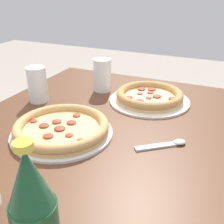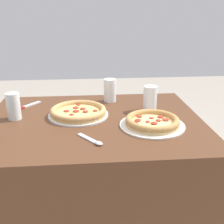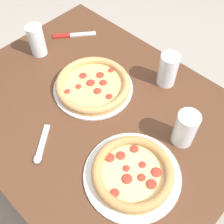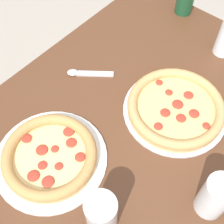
# 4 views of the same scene
# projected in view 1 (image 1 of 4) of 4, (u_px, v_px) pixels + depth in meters

# --- Properties ---
(table) EXTENTS (1.09, 0.84, 0.76)m
(table) POSITION_uv_depth(u_px,v_px,m) (95.00, 215.00, 1.07)
(table) COLOR #56331E
(table) RESTS_ON ground_plane
(pizza_salami) EXTENTS (0.31, 0.31, 0.04)m
(pizza_salami) POSITION_uv_depth(u_px,v_px,m) (149.00, 97.00, 1.08)
(pizza_salami) COLOR silver
(pizza_salami) RESTS_ON table
(pizza_pepperoni) EXTENTS (0.31, 0.31, 0.04)m
(pizza_pepperoni) POSITION_uv_depth(u_px,v_px,m) (62.00, 128.00, 0.85)
(pizza_pepperoni) COLOR silver
(pizza_pepperoni) RESTS_ON table
(glass_lemonade) EXTENTS (0.07, 0.07, 0.14)m
(glass_lemonade) POSITION_uv_depth(u_px,v_px,m) (102.00, 77.00, 1.17)
(glass_lemonade) COLOR white
(glass_lemonade) RESTS_ON table
(glass_red_wine) EXTENTS (0.07, 0.07, 0.14)m
(glass_red_wine) POSITION_uv_depth(u_px,v_px,m) (38.00, 85.00, 1.07)
(glass_red_wine) COLOR white
(glass_red_wine) RESTS_ON table
(spoon) EXTENTS (0.11, 0.13, 0.01)m
(spoon) POSITION_uv_depth(u_px,v_px,m) (167.00, 144.00, 0.80)
(spoon) COLOR silver
(spoon) RESTS_ON table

